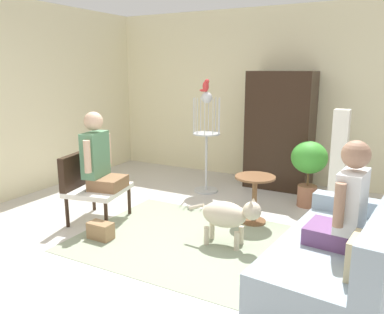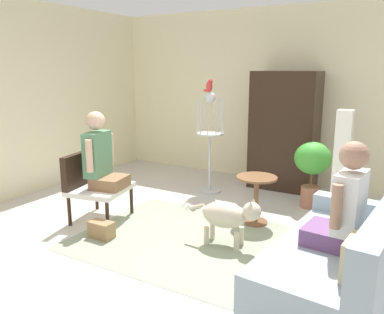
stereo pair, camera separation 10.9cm
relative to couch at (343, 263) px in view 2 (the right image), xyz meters
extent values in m
plane|color=beige|center=(-1.50, 0.21, -0.30)|extent=(7.28, 7.28, 0.00)
cube|color=beige|center=(-1.50, 3.16, 1.10)|extent=(6.66, 0.12, 2.80)
cube|color=beige|center=(-4.60, 0.51, 1.10)|extent=(0.12, 6.39, 2.80)
cube|color=gray|center=(-1.56, 0.30, -0.29)|extent=(2.49, 1.88, 0.01)
cube|color=#8EA0AD|center=(-0.06, -0.01, -0.08)|extent=(1.05, 1.85, 0.44)
cube|color=#8EA0AD|center=(0.02, 0.78, 0.23)|extent=(0.90, 0.26, 0.16)
cube|color=#C6B284|center=(0.12, -0.48, 0.29)|extent=(0.13, 0.33, 0.28)
cylinder|color=black|center=(-2.69, 0.64, -0.11)|extent=(0.04, 0.04, 0.36)
cylinder|color=black|center=(-2.57, 0.05, -0.11)|extent=(0.04, 0.04, 0.36)
cylinder|color=black|center=(-3.20, 0.54, -0.11)|extent=(0.04, 0.04, 0.36)
cylinder|color=black|center=(-3.08, -0.05, -0.11)|extent=(0.04, 0.04, 0.36)
cube|color=white|center=(-2.88, 0.29, 0.10)|extent=(0.74, 0.80, 0.06)
cube|color=black|center=(-3.15, 0.24, 0.33)|extent=(0.22, 0.70, 0.41)
cube|color=#6C4476|center=(-0.13, -0.01, 0.22)|extent=(0.39, 0.41, 0.14)
cube|color=white|center=(0.01, -0.02, 0.53)|extent=(0.22, 0.39, 0.48)
sphere|color=#A57A60|center=(0.01, -0.02, 0.90)|extent=(0.22, 0.22, 0.22)
cylinder|color=#A57A60|center=(-0.05, -0.24, 0.55)|extent=(0.08, 0.08, 0.34)
cylinder|color=#A57A60|center=(0.00, 0.21, 0.55)|extent=(0.08, 0.08, 0.34)
cube|color=#876140|center=(-2.75, 0.32, 0.20)|extent=(0.44, 0.46, 0.14)
cube|color=#598C66|center=(-2.90, 0.29, 0.54)|extent=(0.25, 0.42, 0.54)
sphere|color=#DDB293|center=(-2.90, 0.29, 0.94)|extent=(0.22, 0.22, 0.22)
cylinder|color=#DDB293|center=(-2.91, 0.53, 0.56)|extent=(0.08, 0.08, 0.38)
cylinder|color=#DDB293|center=(-2.82, 0.07, 0.56)|extent=(0.08, 0.08, 0.38)
cylinder|color=brown|center=(-1.18, 1.13, 0.28)|extent=(0.48, 0.48, 0.02)
cylinder|color=brown|center=(-1.18, 1.13, -0.01)|extent=(0.06, 0.06, 0.56)
cylinder|color=brown|center=(-1.18, 1.13, -0.28)|extent=(0.29, 0.29, 0.03)
ellipsoid|color=beige|center=(-1.25, 0.39, 0.04)|extent=(0.50, 0.31, 0.28)
sphere|color=beige|center=(-0.96, 0.42, 0.13)|extent=(0.19, 0.19, 0.19)
cone|color=beige|center=(-0.96, 0.47, 0.22)|extent=(0.06, 0.06, 0.06)
cone|color=beige|center=(-0.95, 0.37, 0.22)|extent=(0.06, 0.06, 0.06)
cylinder|color=beige|center=(-1.57, 0.37, 0.08)|extent=(0.18, 0.05, 0.10)
cylinder|color=beige|center=(-1.09, 0.49, -0.20)|extent=(0.06, 0.06, 0.20)
cylinder|color=beige|center=(-1.08, 0.33, -0.20)|extent=(0.06, 0.06, 0.20)
cylinder|color=beige|center=(-1.43, 0.46, -0.20)|extent=(0.06, 0.06, 0.20)
cylinder|color=beige|center=(-1.41, 0.30, -0.20)|extent=(0.06, 0.06, 0.20)
cylinder|color=silver|center=(-2.26, 1.98, -0.28)|extent=(0.36, 0.36, 0.03)
cylinder|color=silver|center=(-2.26, 1.98, 0.15)|extent=(0.04, 0.04, 0.88)
cylinder|color=silver|center=(-2.26, 1.98, 0.60)|extent=(0.41, 0.41, 0.02)
cylinder|color=silver|center=(-2.06, 1.98, 0.87)|extent=(0.01, 0.01, 0.52)
cylinder|color=silver|center=(-2.10, 2.10, 0.87)|extent=(0.01, 0.01, 0.52)
cylinder|color=silver|center=(-2.20, 2.17, 0.87)|extent=(0.01, 0.01, 0.52)
cylinder|color=silver|center=(-2.32, 2.17, 0.87)|extent=(0.01, 0.01, 0.52)
cylinder|color=silver|center=(-2.41, 2.10, 0.87)|extent=(0.01, 0.01, 0.52)
cylinder|color=silver|center=(-2.45, 1.98, 0.87)|extent=(0.01, 0.01, 0.52)
cylinder|color=silver|center=(-2.41, 1.87, 0.87)|extent=(0.01, 0.01, 0.52)
cylinder|color=silver|center=(-2.32, 1.80, 0.87)|extent=(0.01, 0.01, 0.52)
cylinder|color=silver|center=(-2.20, 1.80, 0.87)|extent=(0.01, 0.01, 0.52)
cylinder|color=silver|center=(-2.10, 1.87, 0.87)|extent=(0.01, 0.01, 0.52)
sphere|color=silver|center=(-2.26, 1.98, 1.13)|extent=(0.16, 0.16, 0.16)
ellipsoid|color=red|center=(-2.27, 1.98, 1.29)|extent=(0.09, 0.10, 0.16)
sphere|color=red|center=(-2.25, 1.98, 1.36)|extent=(0.07, 0.07, 0.07)
cone|color=#D8BF4C|center=(-2.22, 1.98, 1.36)|extent=(0.03, 0.02, 0.02)
ellipsoid|color=red|center=(-2.31, 1.98, 1.23)|extent=(0.12, 0.03, 0.04)
cylinder|color=#996047|center=(-0.75, 2.04, -0.15)|extent=(0.26, 0.26, 0.29)
cylinder|color=brown|center=(-0.75, 2.04, 0.09)|extent=(0.03, 0.03, 0.20)
ellipsoid|color=green|center=(-0.75, 2.04, 0.39)|extent=(0.48, 0.48, 0.43)
cube|color=#4C4742|center=(-0.34, 1.75, -0.27)|extent=(0.20, 0.20, 0.06)
cube|color=white|center=(-0.34, 1.75, 0.42)|extent=(0.18, 0.18, 1.31)
cube|color=black|center=(-1.36, 2.75, 0.61)|extent=(0.98, 0.56, 1.80)
cube|color=#99724C|center=(-2.50, -0.13, -0.20)|extent=(0.28, 0.16, 0.19)
camera|label=1|loc=(0.31, -3.19, 1.54)|focal=36.76mm
camera|label=2|loc=(0.40, -3.14, 1.54)|focal=36.76mm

